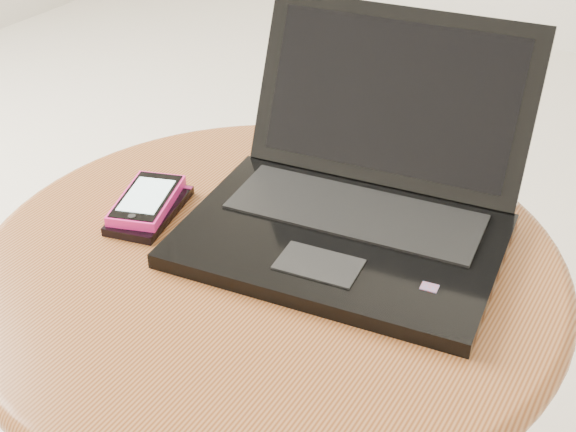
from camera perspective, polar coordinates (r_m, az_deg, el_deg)
The scene contains 4 objects.
table at distance 0.89m, azimuth -1.25°, elevation -8.25°, with size 0.62×0.62×0.50m.
laptop at distance 0.85m, azimuth 4.96°, elevation 1.43°, with size 0.36×0.35×0.20m.
phone_black at distance 0.90m, azimuth -10.02°, elevation 0.43°, with size 0.08×0.12×0.01m.
phone_pink at distance 0.89m, azimuth -10.22°, elevation 1.17°, with size 0.09×0.12×0.01m.
Camera 1 is at (0.29, -0.65, 0.98)m, focal length 48.90 mm.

